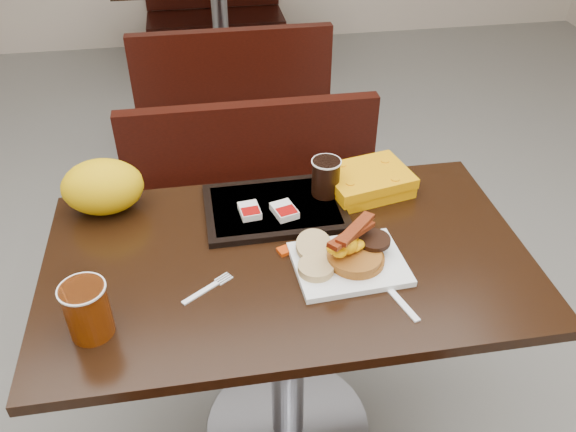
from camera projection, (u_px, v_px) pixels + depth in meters
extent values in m
cube|color=slate|center=(288.00, 429.00, 1.92)|extent=(6.00, 7.00, 0.01)
cube|color=white|center=(349.00, 264.00, 1.43)|extent=(0.28, 0.22, 0.02)
cylinder|color=#935318|center=(356.00, 257.00, 1.42)|extent=(0.17, 0.17, 0.03)
cylinder|color=black|center=(374.00, 240.00, 1.44)|extent=(0.10, 0.10, 0.01)
ellipsoid|color=orange|center=(347.00, 246.00, 1.39)|extent=(0.09, 0.08, 0.05)
cylinder|color=tan|center=(316.00, 268.00, 1.40)|extent=(0.09, 0.09, 0.02)
cylinder|color=tan|center=(314.00, 246.00, 1.44)|extent=(0.09, 0.09, 0.05)
cylinder|color=#823204|center=(88.00, 311.00, 1.23)|extent=(0.10, 0.10, 0.13)
cube|color=white|center=(394.00, 294.00, 1.36)|extent=(0.07, 0.18, 0.00)
cube|color=#B93407|center=(286.00, 250.00, 1.48)|extent=(0.05, 0.04, 0.01)
cube|color=#8C0504|center=(290.00, 227.00, 1.55)|extent=(0.05, 0.05, 0.01)
cube|color=black|center=(275.00, 208.00, 1.61)|extent=(0.38, 0.27, 0.02)
cube|color=silver|center=(250.00, 211.00, 1.57)|extent=(0.06, 0.08, 0.02)
cube|color=silver|center=(284.00, 211.00, 1.57)|extent=(0.07, 0.09, 0.02)
cylinder|color=black|center=(326.00, 177.00, 1.62)|extent=(0.08, 0.08, 0.11)
cube|color=orange|center=(367.00, 181.00, 1.68)|extent=(0.26, 0.22, 0.06)
ellipsoid|color=#EDBC07|center=(103.00, 187.00, 1.58)|extent=(0.26, 0.23, 0.15)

